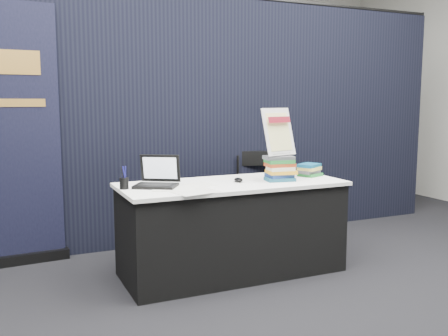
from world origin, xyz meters
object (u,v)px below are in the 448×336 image
Objects in this scene: book_stack_tall at (280,168)px; info_sign at (279,132)px; laptop at (154,179)px; pullup_banner at (6,151)px; stacking_chair at (261,191)px; display_table at (232,228)px; book_stack_short at (308,170)px.

info_sign reaches higher than book_stack_tall.
laptop is at bearing 171.70° from book_stack_tall.
pullup_banner reaches higher than stacking_chair.
book_stack_tall is at bearing -90.61° from stacking_chair.
laptop is at bearing 160.42° from info_sign.
stacking_chair is (1.34, 0.76, -0.32)m from laptop.
info_sign is 0.18× the size of pullup_banner.
display_table is 2.04× the size of stacking_chair.
stacking_chair is (0.32, 0.88, -0.65)m from info_sign.
display_table is at bearing -177.39° from book_stack_short.
book_stack_tall reaches higher than display_table.
pullup_banner is at bearing 140.85° from info_sign.
pullup_banner is at bearing 159.11° from book_stack_short.
book_stack_short is (0.36, 0.12, -0.05)m from book_stack_tall.
laptop is 1.36m from pullup_banner.
book_stack_tall is 0.26× the size of stacking_chair.
book_stack_tall is at bearing -161.69° from book_stack_short.
book_stack_tall is (0.39, -0.08, 0.48)m from display_table.
info_sign reaches higher than book_stack_short.
info_sign is 2.27m from pullup_banner.
pullup_banner reaches higher than display_table.
display_table is 0.76m from laptop.
display_table is 1.99m from pullup_banner.
display_table is at bearing 167.99° from book_stack_tall.
info_sign is at bearing 25.74° from laptop.
book_stack_short is at bearing 31.07° from laptop.
stacking_chair is (-0.03, 0.80, -0.31)m from book_stack_short.
info_sign is at bearing 90.00° from book_stack_tall.
display_table is 7.76× the size of book_stack_tall.
laptop is at bearing 174.08° from display_table.
info_sign is at bearing -91.23° from stacking_chair.
stacking_chair is (0.32, 0.91, -0.36)m from book_stack_tall.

